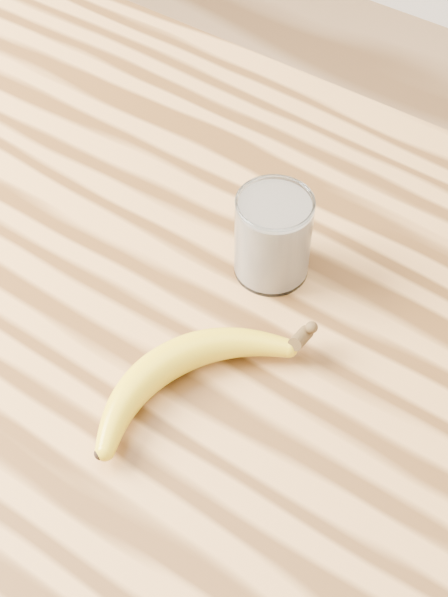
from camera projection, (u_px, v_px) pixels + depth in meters
The scene contains 3 objects.
table at pixel (191, 355), 1.00m from camera, with size 1.20×0.80×0.90m.
smoothie_glass at pixel (273, 237), 0.87m from camera, with size 0.08×0.08×0.10m.
banana at pixel (171, 359), 0.81m from camera, with size 0.11×0.31×0.04m, color gold, non-canonical shape.
Camera 1 is at (0.36, -0.45, 1.59)m, focal length 50.00 mm.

